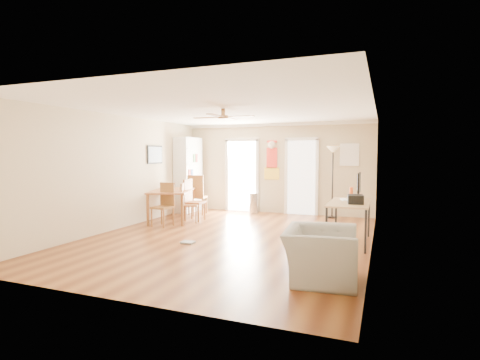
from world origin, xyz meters
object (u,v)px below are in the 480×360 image
at_px(trash_can, 254,203).
at_px(armchair, 320,254).
at_px(torchiere_lamp, 333,182).
at_px(printer, 356,199).
at_px(wastebasket_a, 319,233).
at_px(bookshelf, 188,175).
at_px(dining_chair_right_a, 195,200).
at_px(dining_chair_right_b, 190,203).
at_px(dining_chair_near, 162,205).
at_px(dining_table, 172,205).
at_px(dining_chair_far, 198,195).
at_px(computer_desk, 349,222).

relative_size(trash_can, armchair, 0.55).
xyz_separation_m(torchiere_lamp, printer, (0.80, -3.03, -0.08)).
bearing_deg(wastebasket_a, bookshelf, 150.51).
bearing_deg(dining_chair_right_a, printer, -109.99).
relative_size(dining_chair_right_b, trash_can, 1.66).
xyz_separation_m(trash_can, torchiere_lamp, (2.22, 0.06, 0.67)).
bearing_deg(dining_chair_near, dining_table, 111.10).
relative_size(bookshelf, dining_chair_near, 2.15).
height_order(dining_chair_far, armchair, dining_chair_far).
height_order(dining_chair_near, torchiere_lamp, torchiere_lamp).
height_order(wastebasket_a, armchair, armchair).
bearing_deg(dining_chair_right_a, trash_can, -33.79).
xyz_separation_m(dining_chair_far, torchiere_lamp, (3.66, 0.80, 0.41)).
bearing_deg(dining_chair_near, trash_can, 68.70).
bearing_deg(torchiere_lamp, printer, -75.14).
height_order(computer_desk, printer, printer).
distance_m(trash_can, printer, 4.28).
bearing_deg(bookshelf, dining_chair_near, -76.15).
bearing_deg(dining_chair_far, dining_chair_near, 81.06).
relative_size(dining_chair_right_b, armchair, 0.90).
xyz_separation_m(dining_table, torchiere_lamp, (3.80, 1.96, 0.57)).
distance_m(dining_chair_right_a, torchiere_lamp, 3.71).
relative_size(dining_chair_right_b, dining_chair_far, 0.88).
xyz_separation_m(dining_chair_near, computer_desk, (4.29, -0.13, -0.11)).
relative_size(dining_chair_right_a, dining_chair_far, 0.95).
bearing_deg(dining_chair_right_a, dining_chair_near, 157.13).
height_order(trash_can, torchiere_lamp, torchiere_lamp).
xyz_separation_m(printer, armchair, (-0.30, -2.11, -0.53)).
xyz_separation_m(dining_chair_far, armchair, (4.16, -4.35, -0.21)).
bearing_deg(dining_table, trash_can, 50.18).
bearing_deg(printer, dining_table, 159.39).
bearing_deg(dining_chair_near, bookshelf, 110.34).
bearing_deg(armchair, trash_can, 23.02).
distance_m(dining_chair_near, wastebasket_a, 3.73).
bearing_deg(torchiere_lamp, dining_chair_right_b, -148.52).
bearing_deg(torchiere_lamp, computer_desk, -76.38).
xyz_separation_m(dining_chair_right_a, computer_desk, (3.93, -1.08, -0.13)).
distance_m(dining_chair_right_b, dining_chair_near, 0.79).
bearing_deg(armchair, dining_chair_near, 54.01).
bearing_deg(dining_chair_near, armchair, -24.29).
height_order(printer, wastebasket_a, printer).
xyz_separation_m(dining_chair_near, armchair, (4.11, -2.45, -0.16)).
xyz_separation_m(bookshelf, trash_can, (1.94, 0.39, -0.81)).
height_order(dining_chair_right_a, dining_chair_far, dining_chair_far).
relative_size(dining_table, computer_desk, 1.07).
bearing_deg(torchiere_lamp, armchair, -84.39).
distance_m(dining_table, armchair, 5.35).
height_order(bookshelf, armchair, bookshelf).
height_order(dining_chair_right_b, wastebasket_a, dining_chair_right_b).
relative_size(bookshelf, dining_chair_far, 1.97).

